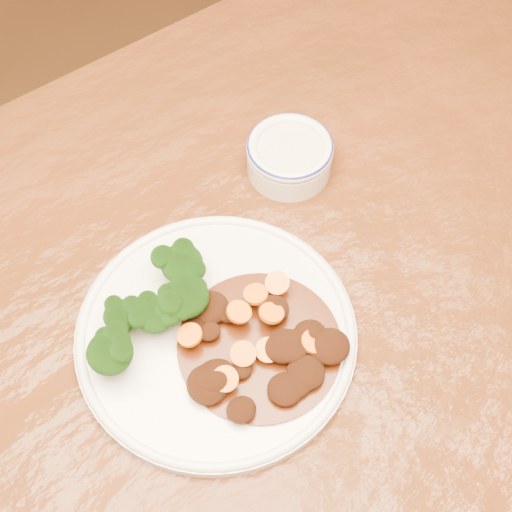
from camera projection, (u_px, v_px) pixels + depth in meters
ground at (232, 498)px, 1.42m from camera, size 4.00×4.00×0.00m
dining_table at (216, 365)px, 0.85m from camera, size 1.57×1.02×0.75m
dinner_plate at (216, 333)px, 0.77m from camera, size 0.30×0.30×0.02m
broccoli_florets at (155, 307)px, 0.75m from camera, size 0.16×0.10×0.05m
mince_stew at (265, 350)px, 0.74m from camera, size 0.18×0.18×0.03m
dip_bowl at (289, 155)px, 0.88m from camera, size 0.11×0.11×0.05m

